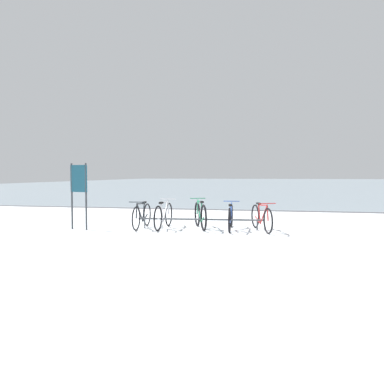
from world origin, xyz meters
name	(u,v)px	position (x,y,z in m)	size (l,w,h in m)	color
ground	(250,184)	(0.00, 53.90, -0.04)	(80.00, 132.00, 0.08)	silver
bike_rack	(200,220)	(0.64, 4.28, 0.27)	(3.52, 0.32, 0.31)	#4C5156
bicycle_0	(142,216)	(-1.03, 4.19, 0.36)	(0.46, 1.69, 0.79)	black
bicycle_1	(164,215)	(-0.40, 4.22, 0.37)	(0.46, 1.76, 0.82)	black
bicycle_2	(200,215)	(0.63, 4.42, 0.38)	(0.69, 1.61, 0.85)	black
bicycle_3	(231,217)	(1.50, 4.36, 0.35)	(0.46, 1.72, 0.78)	black
bicycle_4	(261,218)	(2.34, 4.33, 0.36)	(0.68, 1.69, 0.80)	black
info_sign	(79,185)	(-2.65, 3.56, 1.25)	(0.55, 0.15, 1.85)	#33383D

